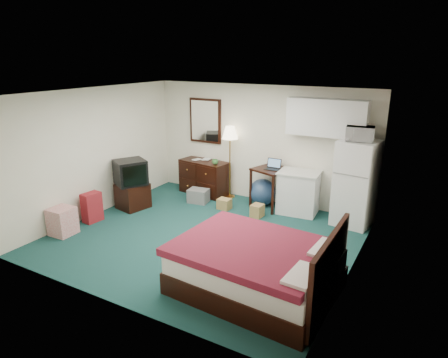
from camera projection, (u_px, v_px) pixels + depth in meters
The scene contains 25 objects.
floor at pixel (205, 237), 7.06m from camera, with size 5.00×4.50×0.01m, color black.
ceiling at pixel (203, 93), 6.31m from camera, with size 5.00×4.50×0.01m, color beige.
walls at pixel (204, 169), 6.69m from camera, with size 5.01×4.51×2.50m.
mirror at pixel (205, 121), 9.04m from camera, with size 0.80×0.06×1.00m, color white, non-canonical shape.
upper_cabinets at pixel (327, 118), 7.52m from camera, with size 1.50×0.35×0.70m, color white, non-canonical shape.
headboard at pixel (329, 272), 4.86m from camera, with size 0.06×1.56×1.00m, color black, non-canonical shape.
dresser at pixel (204, 177), 9.17m from camera, with size 1.14×0.52×0.78m, color black, non-canonical shape.
floor_lamp at pixel (230, 162), 8.81m from camera, with size 0.35×0.35×1.61m, color #C58436, non-canonical shape.
desk at pixel (271, 188), 8.33m from camera, with size 0.66×0.66×0.84m, color black, non-canonical shape.
exercise_ball at pixel (262, 192), 8.49m from camera, with size 0.57×0.57×0.57m, color navy.
kitchen_counter at pixel (298, 193), 8.04m from camera, with size 0.76×0.58×0.83m, color white, non-canonical shape.
fridge at pixel (356, 183), 7.38m from camera, with size 0.66×0.66×1.61m, color silver, non-canonical shape.
bed at pixel (256, 268), 5.39m from camera, with size 2.04×1.59×0.65m, color #591727, non-canonical shape.
tv_stand at pixel (133, 196), 8.34m from camera, with size 0.52×0.57×0.52m, color black, non-canonical shape.
suitcase at pixel (92, 207), 7.65m from camera, with size 0.22×0.35×0.57m, color maroon, non-canonical shape.
retail_box at pixel (62, 221), 7.11m from camera, with size 0.39×0.39×0.49m, color silver, non-canonical shape.
file_bin at pixel (198, 196), 8.68m from camera, with size 0.42×0.32×0.29m, color slate, non-canonical shape.
cardboard_box_a at pixel (224, 204), 8.31m from camera, with size 0.26×0.22×0.22m, color olive, non-canonical shape.
cardboard_box_b at pixel (257, 211), 7.91m from camera, with size 0.21×0.25×0.25m, color olive, non-canonical shape.
laptop at pixel (272, 165), 8.11m from camera, with size 0.30×0.24×0.20m, color black, non-canonical shape.
crt_tv at pixel (130, 172), 8.18m from camera, with size 0.55×0.60×0.51m, color black, non-canonical shape.
microwave at pixel (360, 132), 7.06m from camera, with size 0.48×0.27×0.33m, color silver.
book_a at pixel (195, 155), 9.17m from camera, with size 0.15×0.02×0.20m, color olive.
book_b at pixel (203, 155), 9.16m from camera, with size 0.17×0.02×0.23m, color olive.
mug at pixel (215, 161), 8.76m from camera, with size 0.14×0.11×0.14m, color #41803B.
Camera 1 is at (3.46, -5.43, 3.09)m, focal length 32.00 mm.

